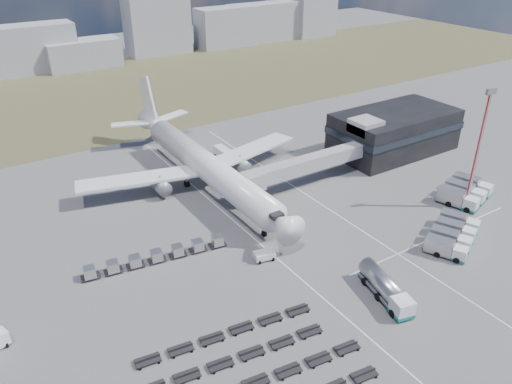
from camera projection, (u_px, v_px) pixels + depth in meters
ground at (294, 261)px, 83.04m from camera, size 420.00×420.00×0.00m
grass_strip at (95, 95)px, 164.53m from camera, size 420.00×90.00×0.01m
lane_markings at (328, 235)px, 89.93m from camera, size 47.12×110.00×0.01m
terminal at (394, 131)px, 121.14m from camera, size 30.40×16.40×11.00m
jet_bridge at (298, 167)px, 103.38m from camera, size 30.30×3.80×7.05m
airliner at (203, 163)px, 104.53m from camera, size 51.59×64.53×17.62m
skyline at (40, 48)px, 187.13m from camera, size 281.70×22.21×24.85m
fuel_tanker at (386, 288)px, 73.97m from camera, size 5.30×11.61×3.64m
pushback_tug at (264, 256)px, 82.98m from camera, size 3.76×2.57×1.54m
catering_truck at (223, 154)px, 118.32m from camera, size 2.43×5.87×2.69m
service_trucks_near at (453, 234)px, 87.34m from camera, size 14.15×11.46×2.76m
service_trucks_far at (465, 192)px, 100.93m from camera, size 12.12×10.41×3.15m
uld_row at (157, 256)px, 82.28m from camera, size 24.38×5.14×1.89m
baggage_dollies at (245, 373)px, 61.77m from camera, size 31.36×18.99×0.79m
floodlight_mast at (478, 151)px, 93.28m from camera, size 2.28×1.86×24.04m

